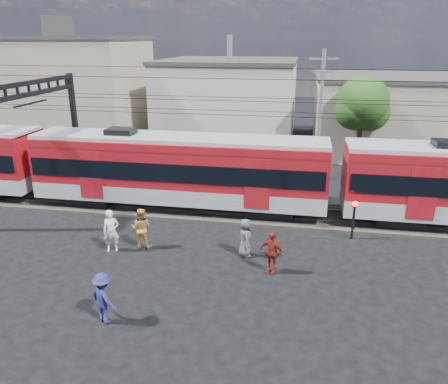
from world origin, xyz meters
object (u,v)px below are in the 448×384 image
at_px(commuter_train, 182,168).
at_px(crossing_signal, 354,212).
at_px(pedestrian_a, 111,231).
at_px(pedestrian_c, 104,298).

relative_size(commuter_train, crossing_signal, 25.30).
relative_size(commuter_train, pedestrian_a, 25.94).
bearing_deg(pedestrian_a, commuter_train, 50.33).
bearing_deg(commuter_train, pedestrian_c, -89.33).
xyz_separation_m(pedestrian_a, crossing_signal, (10.80, 3.20, 0.41)).
distance_m(pedestrian_c, crossing_signal, 12.07).
distance_m(pedestrian_a, pedestrian_c, 5.36).
bearing_deg(pedestrian_c, pedestrian_a, -38.64).
height_order(commuter_train, pedestrian_a, commuter_train).
xyz_separation_m(commuter_train, crossing_signal, (8.97, -2.32, -1.02)).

